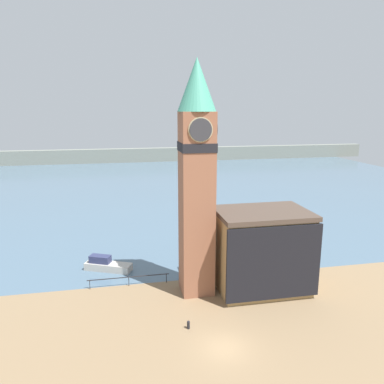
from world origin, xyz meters
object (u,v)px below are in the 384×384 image
object	(u,v)px
boat_near	(106,265)
mooring_bollard_near	(188,324)
clock_tower	(197,174)
pier_building	(262,250)

from	to	relation	value
boat_near	mooring_bollard_near	distance (m)	16.25
boat_near	mooring_bollard_near	world-z (taller)	boat_near
clock_tower	boat_near	world-z (taller)	clock_tower
pier_building	clock_tower	bearing A→B (deg)	172.70
mooring_bollard_near	boat_near	bearing A→B (deg)	117.79
boat_near	mooring_bollard_near	size ratio (longest dim) A/B	7.58
boat_near	clock_tower	bearing A→B (deg)	-12.69
clock_tower	pier_building	size ratio (longest dim) A/B	2.45
pier_building	mooring_bollard_near	xyz separation A→B (m)	(-9.28, -6.07, -4.04)
pier_building	boat_near	world-z (taller)	pier_building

